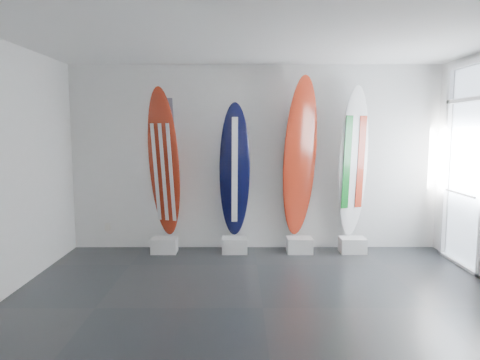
{
  "coord_description": "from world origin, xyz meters",
  "views": [
    {
      "loc": [
        -0.26,
        -4.59,
        1.96
      ],
      "look_at": [
        -0.25,
        1.4,
        1.26
      ],
      "focal_mm": 32.43,
      "sensor_mm": 36.0,
      "label": 1
    }
  ],
  "objects_px": {
    "surfboard_navy": "(235,171)",
    "surfboard_italy": "(353,162)",
    "surfboard_swiss": "(300,158)",
    "surfboard_usa": "(164,163)"
  },
  "relations": [
    {
      "from": "surfboard_navy",
      "to": "surfboard_italy",
      "type": "relative_size",
      "value": 0.89
    },
    {
      "from": "surfboard_swiss",
      "to": "surfboard_usa",
      "type": "bearing_deg",
      "value": 159.19
    },
    {
      "from": "surfboard_usa",
      "to": "surfboard_italy",
      "type": "height_order",
      "value": "surfboard_italy"
    },
    {
      "from": "surfboard_usa",
      "to": "surfboard_italy",
      "type": "relative_size",
      "value": 1.0
    },
    {
      "from": "surfboard_navy",
      "to": "surfboard_swiss",
      "type": "bearing_deg",
      "value": -3.93
    },
    {
      "from": "surfboard_navy",
      "to": "surfboard_swiss",
      "type": "xyz_separation_m",
      "value": [
        1.04,
        0.0,
        0.21
      ]
    },
    {
      "from": "surfboard_usa",
      "to": "surfboard_italy",
      "type": "bearing_deg",
      "value": 19.65
    },
    {
      "from": "surfboard_swiss",
      "to": "surfboard_italy",
      "type": "distance_m",
      "value": 0.85
    },
    {
      "from": "surfboard_navy",
      "to": "surfboard_usa",
      "type": "bearing_deg",
      "value": 176.07
    },
    {
      "from": "surfboard_usa",
      "to": "surfboard_navy",
      "type": "bearing_deg",
      "value": 19.65
    }
  ]
}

